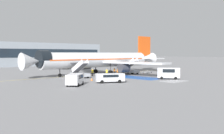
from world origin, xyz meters
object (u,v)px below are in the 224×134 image
ground_crew_1 (114,71)px  terminal_building (17,54)px  traffic_cone_0 (92,79)px  traffic_cone_1 (67,78)px  airliner (100,60)px  ground_crew_3 (118,72)px  ground_crew_0 (92,72)px  boarding_stairs_forward (80,73)px  boarding_stairs_aft (130,70)px  service_van_2 (75,79)px  service_van_1 (168,72)px  baggage_cart (147,72)px  service_van_0 (110,77)px  fuel_tanker (59,64)px  ground_crew_2 (107,72)px

ground_crew_1 → terminal_building: bearing=-172.4°
traffic_cone_0 → traffic_cone_1: (-2.52, 4.98, -0.01)m
airliner → ground_crew_3: (-0.53, -6.80, -2.69)m
ground_crew_0 → terminal_building: size_ratio=0.02×
boarding_stairs_forward → ground_crew_1: 12.00m
boarding_stairs_aft → service_van_2: bearing=-156.2°
boarding_stairs_aft → ground_crew_3: (-6.95, -2.04, -0.01)m
service_van_1 → baggage_cart: bearing=17.0°
boarding_stairs_aft → ground_crew_1: size_ratio=3.23×
ground_crew_3 → terminal_building: terminal_building is taller
traffic_cone_0 → terminal_building: bearing=76.6°
airliner → baggage_cart: bearing=-117.2°
boarding_stairs_forward → service_van_1: boarding_stairs_forward is taller
ground_crew_3 → terminal_building: (4.45, 62.35, 3.94)m
boarding_stairs_forward → terminal_building: terminal_building is taller
boarding_stairs_forward → traffic_cone_0: boarding_stairs_forward is taller
service_van_1 → boarding_stairs_aft: bearing=36.0°
ground_crew_3 → terminal_building: bearing=107.3°
service_van_1 → ground_crew_0: 17.92m
service_van_0 → ground_crew_1: (14.24, 12.71, -0.12)m
boarding_stairs_aft → fuel_tanker: size_ratio=0.48×
service_van_0 → ground_crew_1: size_ratio=3.29×
service_van_2 → baggage_cart: (30.74, 8.05, -0.94)m
fuel_tanker → ground_crew_3: 34.39m
boarding_stairs_forward → service_van_1: bearing=-52.1°
terminal_building → service_van_1: bearing=-92.0°
baggage_cart → ground_crew_0: size_ratio=1.57×
boarding_stairs_aft → traffic_cone_1: bearing=-175.8°
baggage_cart → ground_crew_3: size_ratio=1.53×
airliner → boarding_stairs_aft: (6.42, -4.76, -2.68)m
boarding_stairs_forward → ground_crew_3: bearing=-14.1°
service_van_2 → ground_crew_1: bearing=82.2°
fuel_tanker → service_van_0: fuel_tanker is taller
ground_crew_0 → ground_crew_3: ground_crew_3 is taller
ground_crew_2 → ground_crew_0: bearing=8.1°
fuel_tanker → service_van_1: bearing=-98.8°
ground_crew_0 → ground_crew_1: 7.60m
service_van_0 → ground_crew_2: bearing=-8.7°
boarding_stairs_forward → service_van_0: bearing=-98.2°
boarding_stairs_aft → service_van_2: boarding_stairs_aft is taller
service_van_2 → traffic_cone_0: size_ratio=9.05×
fuel_tanker → service_van_2: (-24.67, -41.73, -0.60)m
service_van_1 → fuel_tanker: bearing=49.6°
boarding_stairs_forward → ground_crew_0: 4.43m
boarding_stairs_aft → service_van_2: 27.51m
ground_crew_1 → ground_crew_2: 5.60m
service_van_2 → ground_crew_3: service_van_2 is taller
baggage_cart → airliner: bearing=-124.2°
service_van_2 → baggage_cart: size_ratio=1.75×
service_van_0 → terminal_building: terminal_building is taller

